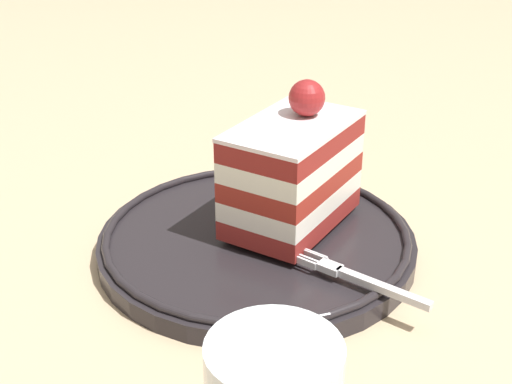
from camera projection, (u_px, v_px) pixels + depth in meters
name	position (u px, v px, depth m)	size (l,w,h in m)	color
ground_plane	(293.00, 247.00, 0.54)	(2.40, 2.40, 0.00)	tan
dessert_plate	(256.00, 239.00, 0.53)	(0.24, 0.24, 0.02)	black
cake_slice	(292.00, 171.00, 0.52)	(0.12, 0.12, 0.11)	maroon
fork	(350.00, 275.00, 0.47)	(0.08, 0.09, 0.00)	silver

